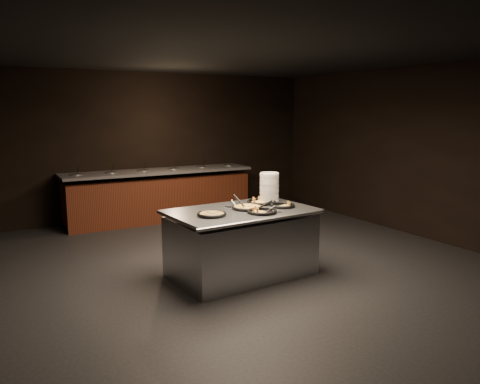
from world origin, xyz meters
The scene contains 11 objects.
room centered at (0.00, 0.00, 1.45)m, with size 7.02×8.02×2.92m.
salad_bar centered at (0.00, 3.56, 0.44)m, with size 3.70×0.83×1.18m.
serving_counter centered at (-0.14, 0.00, 0.42)m, with size 1.92×1.31×0.88m.
plate_stack centered at (0.47, 0.30, 1.08)m, with size 0.26×0.26×0.40m, color silver.
pan_veggie_whole centered at (-0.63, -0.14, 0.90)m, with size 0.36×0.36×0.04m.
pan_cheese_whole centered at (-0.04, 0.02, 0.90)m, with size 0.41×0.41×0.04m.
pan_cheese_slices_a centered at (0.32, 0.25, 0.90)m, with size 0.40×0.40×0.04m.
pan_cheese_slices_b centered at (0.00, -0.29, 0.90)m, with size 0.38×0.38×0.04m.
pan_veggie_slices centered at (0.43, -0.10, 0.90)m, with size 0.33×0.33×0.04m.
server_left centered at (-0.15, 0.12, 0.96)m, with size 0.14×0.35×0.17m.
server_right centered at (0.08, -0.30, 0.95)m, with size 0.31×0.18×0.16m.
Camera 1 is at (-3.01, -5.15, 2.12)m, focal length 35.00 mm.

